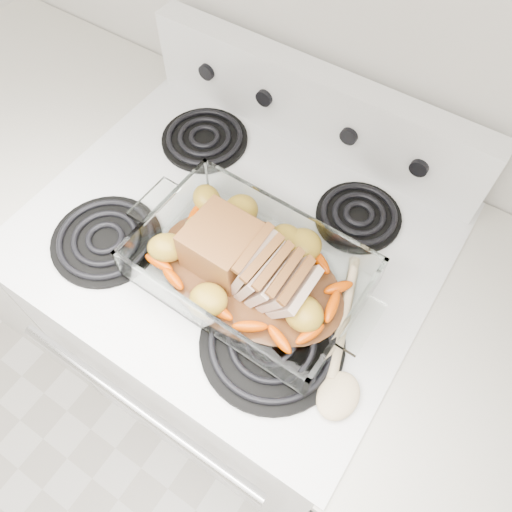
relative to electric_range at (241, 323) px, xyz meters
The scene contains 7 objects.
electric_range is the anchor object (origin of this frame).
counter_left 0.67m from the electric_range, behind, with size 0.58×0.68×0.93m.
counter_right 0.67m from the electric_range, ahead, with size 0.58×0.68×0.93m.
baking_dish 0.50m from the electric_range, 41.25° to the right, with size 0.40×0.26×0.08m.
pork_roast 0.52m from the electric_range, 49.90° to the right, with size 0.24×0.12×0.09m.
roast_vegetables 0.50m from the electric_range, 24.30° to the right, with size 0.39×0.21×0.05m.
wooden_spoon 0.57m from the electric_range, 22.26° to the right, with size 0.14×0.29×0.02m.
Camera 1 is at (0.34, 1.22, 1.74)m, focal length 35.00 mm.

